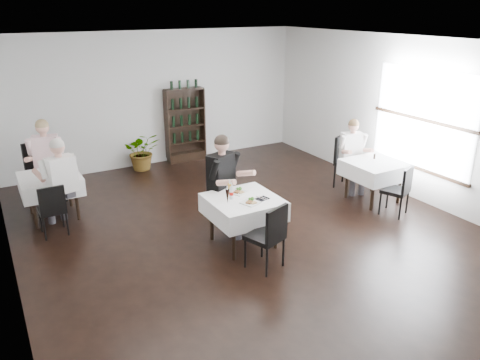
# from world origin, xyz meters

# --- Properties ---
(room_shell) EXTENTS (9.00, 9.00, 9.00)m
(room_shell) POSITION_xyz_m (0.00, 0.00, 1.50)
(room_shell) COLOR black
(room_shell) RESTS_ON ground
(window_right) EXTENTS (0.06, 2.30, 1.85)m
(window_right) POSITION_xyz_m (3.48, 0.00, 1.50)
(window_right) COLOR white
(window_right) RESTS_ON room_shell
(wine_shelf) EXTENTS (0.90, 0.28, 1.75)m
(wine_shelf) POSITION_xyz_m (0.60, 4.31, 0.85)
(wine_shelf) COLOR black
(wine_shelf) RESTS_ON ground
(main_table) EXTENTS (1.03, 1.03, 0.77)m
(main_table) POSITION_xyz_m (-0.30, 0.00, 0.62)
(main_table) COLOR black
(main_table) RESTS_ON ground
(left_table) EXTENTS (0.98, 0.98, 0.77)m
(left_table) POSITION_xyz_m (-2.70, 2.50, 0.62)
(left_table) COLOR black
(left_table) RESTS_ON ground
(right_table) EXTENTS (0.98, 0.98, 0.77)m
(right_table) POSITION_xyz_m (2.70, 0.30, 0.62)
(right_table) COLOR black
(right_table) RESTS_ON ground
(potted_tree) EXTENTS (0.89, 0.81, 0.86)m
(potted_tree) POSITION_xyz_m (-0.52, 4.17, 0.43)
(potted_tree) COLOR #1F501B
(potted_tree) RESTS_ON ground
(main_chair_far) EXTENTS (0.63, 0.63, 1.12)m
(main_chair_far) POSITION_xyz_m (-0.18, 0.81, 0.64)
(main_chair_far) COLOR black
(main_chair_far) RESTS_ON ground
(main_chair_near) EXTENTS (0.57, 0.57, 0.97)m
(main_chair_near) POSITION_xyz_m (-0.35, -0.82, 0.56)
(main_chair_near) COLOR black
(main_chair_near) RESTS_ON ground
(left_chair_far) EXTENTS (0.66, 0.66, 1.14)m
(left_chair_far) POSITION_xyz_m (-2.71, 3.34, 0.65)
(left_chair_far) COLOR black
(left_chair_far) RESTS_ON ground
(left_chair_near) EXTENTS (0.41, 0.42, 0.88)m
(left_chair_near) POSITION_xyz_m (-2.81, 1.73, 0.50)
(left_chair_near) COLOR black
(left_chair_near) RESTS_ON ground
(right_chair_far) EXTENTS (0.64, 0.64, 1.06)m
(right_chair_far) POSITION_xyz_m (2.75, 1.15, 0.60)
(right_chair_far) COLOR black
(right_chair_far) RESTS_ON ground
(right_chair_near) EXTENTS (0.55, 0.55, 0.91)m
(right_chair_near) POSITION_xyz_m (2.61, -0.41, 0.52)
(right_chair_near) COLOR black
(right_chair_near) RESTS_ON ground
(diner_main) EXTENTS (0.73, 0.77, 1.63)m
(diner_main) POSITION_xyz_m (-0.32, 0.51, 0.95)
(diner_main) COLOR #46454E
(diner_main) RESTS_ON ground
(diner_left_far) EXTENTS (0.67, 0.71, 1.61)m
(diner_left_far) POSITION_xyz_m (-2.65, 3.08, 0.94)
(diner_left_far) COLOR #46454E
(diner_left_far) RESTS_ON ground
(diner_left_near) EXTENTS (0.65, 0.69, 1.56)m
(diner_left_near) POSITION_xyz_m (-2.60, 1.98, 0.90)
(diner_left_near) COLOR #46454E
(diner_left_near) RESTS_ON ground
(diner_right_far) EXTENTS (0.60, 0.64, 1.45)m
(diner_right_far) POSITION_xyz_m (2.70, 0.91, 0.84)
(diner_right_far) COLOR #46454E
(diner_right_far) RESTS_ON ground
(plate_far) EXTENTS (0.32, 0.32, 0.07)m
(plate_far) POSITION_xyz_m (-0.26, 0.23, 0.79)
(plate_far) COLOR white
(plate_far) RESTS_ON main_table
(plate_near) EXTENTS (0.31, 0.31, 0.07)m
(plate_near) POSITION_xyz_m (-0.30, -0.22, 0.79)
(plate_near) COLOR white
(plate_near) RESTS_ON main_table
(pilsner_dark) EXTENTS (0.06, 0.06, 0.27)m
(pilsner_dark) POSITION_xyz_m (-0.59, -0.04, 0.88)
(pilsner_dark) COLOR black
(pilsner_dark) RESTS_ON main_table
(pilsner_lager) EXTENTS (0.07, 0.07, 0.30)m
(pilsner_lager) POSITION_xyz_m (-0.49, 0.08, 0.89)
(pilsner_lager) COLOR gold
(pilsner_lager) RESTS_ON main_table
(coke_bottle) EXTENTS (0.07, 0.07, 0.26)m
(coke_bottle) POSITION_xyz_m (-0.47, 0.07, 0.87)
(coke_bottle) COLOR silver
(coke_bottle) RESTS_ON main_table
(napkin_cutlery) EXTENTS (0.21, 0.20, 0.02)m
(napkin_cutlery) POSITION_xyz_m (-0.06, -0.16, 0.78)
(napkin_cutlery) COLOR black
(napkin_cutlery) RESTS_ON main_table
(pepper_mill) EXTENTS (0.05, 0.05, 0.10)m
(pepper_mill) POSITION_xyz_m (2.82, 0.45, 0.82)
(pepper_mill) COLOR black
(pepper_mill) RESTS_ON right_table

